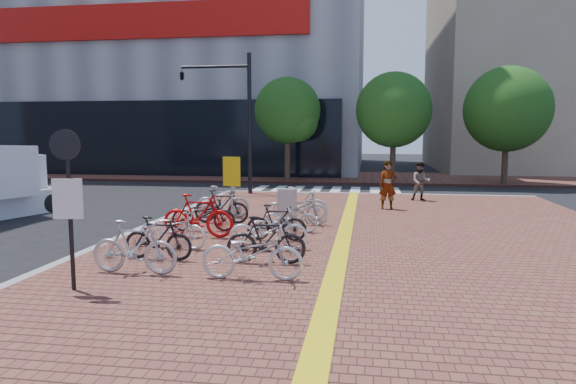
% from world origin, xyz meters
% --- Properties ---
extents(ground, '(120.00, 120.00, 0.00)m').
position_xyz_m(ground, '(0.00, 0.00, 0.00)').
color(ground, black).
rests_on(ground, ground).
extents(sidewalk, '(14.00, 34.00, 0.15)m').
position_xyz_m(sidewalk, '(3.00, -5.00, 0.07)').
color(sidewalk, brown).
rests_on(sidewalk, ground).
extents(tactile_strip, '(0.40, 34.00, 0.01)m').
position_xyz_m(tactile_strip, '(2.00, -5.00, 0.16)').
color(tactile_strip, yellow).
rests_on(tactile_strip, sidewalk).
extents(kerb_north, '(14.00, 0.25, 0.15)m').
position_xyz_m(kerb_north, '(3.00, 12.00, 0.08)').
color(kerb_north, gray).
rests_on(kerb_north, ground).
extents(far_sidewalk, '(70.00, 8.00, 0.15)m').
position_xyz_m(far_sidewalk, '(0.00, 21.00, 0.07)').
color(far_sidewalk, brown).
rests_on(far_sidewalk, ground).
extents(department_store, '(36.00, 24.27, 28.00)m').
position_xyz_m(department_store, '(-15.99, 31.95, 13.98)').
color(department_store, gray).
rests_on(department_store, ground).
extents(building_beige, '(20.00, 18.00, 18.00)m').
position_xyz_m(building_beige, '(18.00, 32.00, 9.00)').
color(building_beige, gray).
rests_on(building_beige, ground).
extents(crosswalk, '(7.50, 4.00, 0.01)m').
position_xyz_m(crosswalk, '(0.50, 14.00, 0.01)').
color(crosswalk, silver).
rests_on(crosswalk, ground).
extents(street_trees, '(16.20, 4.60, 6.35)m').
position_xyz_m(street_trees, '(5.04, 17.45, 4.10)').
color(street_trees, '#38281E').
rests_on(street_trees, far_sidewalk).
extents(bike_0, '(1.81, 0.56, 1.08)m').
position_xyz_m(bike_0, '(-1.95, -2.54, 0.69)').
color(bike_0, '#B0B0B5').
rests_on(bike_0, sidewalk).
extents(bike_1, '(1.63, 0.57, 0.96)m').
position_xyz_m(bike_1, '(-1.94, -1.38, 0.63)').
color(bike_1, black).
rests_on(bike_1, sidewalk).
extents(bike_2, '(1.89, 0.93, 0.95)m').
position_xyz_m(bike_2, '(-2.05, -0.22, 0.63)').
color(bike_2, white).
rests_on(bike_2, sidewalk).
extents(bike_3, '(1.95, 0.57, 1.17)m').
position_xyz_m(bike_3, '(-1.86, 1.10, 0.74)').
color(bike_3, red).
rests_on(bike_3, sidewalk).
extents(bike_4, '(1.89, 0.85, 0.96)m').
position_xyz_m(bike_4, '(-2.00, 1.97, 0.63)').
color(bike_4, black).
rests_on(bike_4, sidewalk).
extents(bike_5, '(1.75, 0.53, 1.04)m').
position_xyz_m(bike_5, '(-1.86, 3.29, 0.67)').
color(bike_5, black).
rests_on(bike_5, sidewalk).
extents(bike_6, '(1.81, 0.71, 1.06)m').
position_xyz_m(bike_6, '(-2.11, 4.31, 0.68)').
color(bike_6, '#ABABB0').
rests_on(bike_6, sidewalk).
extents(bike_7, '(1.99, 0.76, 1.03)m').
position_xyz_m(bike_7, '(0.45, -2.57, 0.67)').
color(bike_7, silver).
rests_on(bike_7, sidewalk).
extents(bike_8, '(1.74, 0.59, 1.03)m').
position_xyz_m(bike_8, '(0.48, -1.34, 0.66)').
color(bike_8, black).
rests_on(bike_8, sidewalk).
extents(bike_9, '(1.98, 1.01, 0.99)m').
position_xyz_m(bike_9, '(0.29, -0.10, 0.65)').
color(bike_9, silver).
rests_on(bike_9, sidewalk).
extents(bike_10, '(1.58, 0.46, 0.95)m').
position_xyz_m(bike_10, '(0.29, 1.00, 0.62)').
color(bike_10, black).
rests_on(bike_10, sidewalk).
extents(bike_11, '(1.66, 0.75, 0.84)m').
position_xyz_m(bike_11, '(0.45, 2.14, 0.57)').
color(bike_11, silver).
rests_on(bike_11, sidewalk).
extents(bike_12, '(2.00, 0.77, 1.03)m').
position_xyz_m(bike_12, '(0.47, 3.42, 0.67)').
color(bike_12, '#A8A8AD').
rests_on(bike_12, sidewalk).
extents(bike_13, '(1.81, 0.64, 1.07)m').
position_xyz_m(bike_13, '(0.47, 4.25, 0.68)').
color(bike_13, silver).
rests_on(bike_13, sidewalk).
extents(pedestrian_a, '(0.70, 0.50, 1.77)m').
position_xyz_m(pedestrian_a, '(3.35, 7.07, 1.03)').
color(pedestrian_a, gray).
rests_on(pedestrian_a, sidewalk).
extents(pedestrian_b, '(0.78, 0.62, 1.58)m').
position_xyz_m(pedestrian_b, '(4.78, 9.69, 0.94)').
color(pedestrian_b, '#505865').
rests_on(pedestrian_b, sidewalk).
extents(utility_box, '(0.57, 0.46, 1.10)m').
position_xyz_m(utility_box, '(0.20, 3.33, 0.70)').
color(utility_box, silver).
rests_on(utility_box, sidewalk).
extents(yellow_sign, '(0.56, 0.18, 2.06)m').
position_xyz_m(yellow_sign, '(-1.50, 3.21, 1.58)').
color(yellow_sign, '#B7B7BC').
rests_on(yellow_sign, sidewalk).
extents(notice_sign, '(0.53, 0.17, 2.86)m').
position_xyz_m(notice_sign, '(-2.56, -3.72, 1.95)').
color(notice_sign, black).
rests_on(notice_sign, sidewalk).
extents(traffic_light_pole, '(3.41, 1.31, 6.35)m').
position_xyz_m(traffic_light_pole, '(-4.20, 11.07, 4.53)').
color(traffic_light_pole, black).
rests_on(traffic_light_pole, sidewalk).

